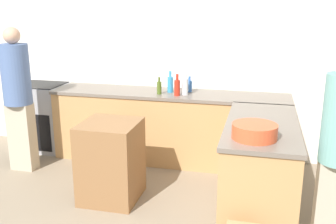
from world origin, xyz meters
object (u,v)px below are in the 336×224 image
object	(u,v)px
island_table	(111,161)
mixing_bowl	(255,131)
dish_soap_bottle	(170,84)
water_bottle_blue	(189,86)
range_oven	(43,117)
olive_oil_bottle	(159,87)
vinegar_bottle_clear	(185,86)
hot_sauce_bottle	(177,87)
person_by_range	(18,95)

from	to	relation	value
island_table	mixing_bowl	bearing A→B (deg)	-14.03
mixing_bowl	dish_soap_bottle	world-z (taller)	dish_soap_bottle
dish_soap_bottle	water_bottle_blue	bearing A→B (deg)	19.86
water_bottle_blue	range_oven	bearing A→B (deg)	-177.95
olive_oil_bottle	vinegar_bottle_clear	world-z (taller)	vinegar_bottle_clear
dish_soap_bottle	water_bottle_blue	xyz separation A→B (m)	(0.24, 0.08, -0.03)
dish_soap_bottle	vinegar_bottle_clear	bearing A→B (deg)	-24.16
range_oven	hot_sauce_bottle	bearing A→B (deg)	-5.03
range_oven	vinegar_bottle_clear	size ratio (longest dim) A/B	3.28
olive_oil_bottle	dish_soap_bottle	size ratio (longest dim) A/B	0.79
mixing_bowl	olive_oil_bottle	world-z (taller)	olive_oil_bottle
range_oven	mixing_bowl	world-z (taller)	mixing_bowl
mixing_bowl	range_oven	bearing A→B (deg)	152.17
island_table	vinegar_bottle_clear	xyz separation A→B (m)	(0.57, 1.11, 0.62)
range_oven	island_table	world-z (taller)	range_oven
olive_oil_bottle	dish_soap_bottle	bearing A→B (deg)	52.16
mixing_bowl	person_by_range	world-z (taller)	person_by_range
dish_soap_bottle	person_by_range	size ratio (longest dim) A/B	0.16
mixing_bowl	vinegar_bottle_clear	size ratio (longest dim) A/B	1.34
olive_oil_bottle	dish_soap_bottle	distance (m)	0.18
olive_oil_bottle	person_by_range	distance (m)	1.74
island_table	hot_sauce_bottle	world-z (taller)	hot_sauce_bottle
island_table	person_by_range	world-z (taller)	person_by_range
island_table	vinegar_bottle_clear	distance (m)	1.40
island_table	person_by_range	bearing A→B (deg)	161.04
island_table	person_by_range	size ratio (longest dim) A/B	0.48
water_bottle_blue	hot_sauce_bottle	bearing A→B (deg)	-112.76
hot_sauce_bottle	range_oven	bearing A→B (deg)	174.97
person_by_range	vinegar_bottle_clear	bearing A→B (deg)	18.01
island_table	dish_soap_bottle	xyz separation A→B (m)	(0.36, 1.21, 0.62)
mixing_bowl	water_bottle_blue	bearing A→B (deg)	117.97
dish_soap_bottle	person_by_range	world-z (taller)	person_by_range
range_oven	person_by_range	bearing A→B (deg)	-79.12
dish_soap_bottle	hot_sauce_bottle	bearing A→B (deg)	-52.52
mixing_bowl	dish_soap_bottle	bearing A→B (deg)	125.34
vinegar_bottle_clear	water_bottle_blue	xyz separation A→B (m)	(0.02, 0.18, -0.03)
range_oven	water_bottle_blue	world-z (taller)	water_bottle_blue
hot_sauce_bottle	person_by_range	bearing A→B (deg)	-163.24
hot_sauce_bottle	water_bottle_blue	xyz separation A→B (m)	(0.11, 0.25, -0.03)
vinegar_bottle_clear	person_by_range	size ratio (longest dim) A/B	0.16
olive_oil_bottle	island_table	bearing A→B (deg)	-103.25
vinegar_bottle_clear	person_by_range	world-z (taller)	person_by_range
mixing_bowl	olive_oil_bottle	xyz separation A→B (m)	(-1.23, 1.43, 0.02)
hot_sauce_bottle	water_bottle_blue	bearing A→B (deg)	67.24
vinegar_bottle_clear	person_by_range	bearing A→B (deg)	-161.99
olive_oil_bottle	dish_soap_bottle	xyz separation A→B (m)	(0.11, 0.14, 0.02)
dish_soap_bottle	water_bottle_blue	size ratio (longest dim) A/B	1.37
island_table	hot_sauce_bottle	bearing A→B (deg)	64.77
olive_oil_bottle	hot_sauce_bottle	size ratio (longest dim) A/B	0.80
olive_oil_bottle	mixing_bowl	bearing A→B (deg)	-49.48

